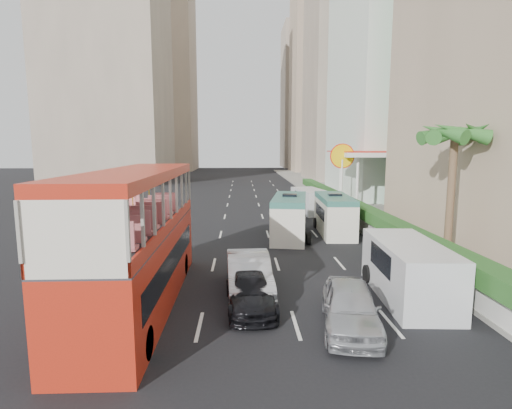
{
  "coord_description": "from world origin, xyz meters",
  "views": [
    {
      "loc": [
        -2.2,
        -14.51,
        5.88
      ],
      "look_at": [
        -1.5,
        4.0,
        3.2
      ],
      "focal_mm": 28.0,
      "sensor_mm": 36.0,
      "label": 1
    }
  ],
  "objects_px": {
    "car_silver_lane_b": "(350,328)",
    "car_silver_lane_a": "(249,293)",
    "palm_tree": "(450,200)",
    "minibus_near": "(289,217)",
    "panel_van_far": "(310,201)",
    "van_asset": "(288,223)",
    "minibus_far": "(334,215)",
    "shell_station": "(369,180)",
    "panel_van_near": "(408,270)",
    "double_decker_bus": "(138,239)",
    "car_black": "(250,307)"
  },
  "relations": [
    {
      "from": "double_decker_bus",
      "to": "shell_station",
      "type": "relative_size",
      "value": 1.38
    },
    {
      "from": "double_decker_bus",
      "to": "palm_tree",
      "type": "bearing_deg",
      "value": 16.16
    },
    {
      "from": "car_silver_lane_a",
      "to": "panel_van_far",
      "type": "distance_m",
      "value": 20.78
    },
    {
      "from": "double_decker_bus",
      "to": "shell_station",
      "type": "xyz_separation_m",
      "value": [
        16.0,
        23.0,
        0.22
      ]
    },
    {
      "from": "minibus_far",
      "to": "van_asset",
      "type": "bearing_deg",
      "value": 128.32
    },
    {
      "from": "minibus_far",
      "to": "shell_station",
      "type": "relative_size",
      "value": 0.74
    },
    {
      "from": "panel_van_far",
      "to": "shell_station",
      "type": "relative_size",
      "value": 0.66
    },
    {
      "from": "double_decker_bus",
      "to": "minibus_near",
      "type": "bearing_deg",
      "value": 57.69
    },
    {
      "from": "double_decker_bus",
      "to": "minibus_near",
      "type": "relative_size",
      "value": 1.8
    },
    {
      "from": "car_silver_lane_a",
      "to": "minibus_near",
      "type": "bearing_deg",
      "value": 70.89
    },
    {
      "from": "minibus_near",
      "to": "panel_van_far",
      "type": "bearing_deg",
      "value": 82.26
    },
    {
      "from": "van_asset",
      "to": "panel_van_near",
      "type": "relative_size",
      "value": 0.77
    },
    {
      "from": "minibus_near",
      "to": "van_asset",
      "type": "bearing_deg",
      "value": 93.88
    },
    {
      "from": "shell_station",
      "to": "car_black",
      "type": "bearing_deg",
      "value": -116.85
    },
    {
      "from": "panel_van_near",
      "to": "shell_station",
      "type": "bearing_deg",
      "value": 79.14
    },
    {
      "from": "car_silver_lane_b",
      "to": "panel_van_near",
      "type": "xyz_separation_m",
      "value": [
        2.97,
        2.58,
        1.1
      ]
    },
    {
      "from": "minibus_far",
      "to": "palm_tree",
      "type": "relative_size",
      "value": 0.92
    },
    {
      "from": "panel_van_near",
      "to": "panel_van_far",
      "type": "distance_m",
      "value": 20.65
    },
    {
      "from": "van_asset",
      "to": "minibus_far",
      "type": "bearing_deg",
      "value": -48.46
    },
    {
      "from": "car_silver_lane_b",
      "to": "van_asset",
      "type": "relative_size",
      "value": 1.03
    },
    {
      "from": "car_silver_lane_a",
      "to": "van_asset",
      "type": "relative_size",
      "value": 1.14
    },
    {
      "from": "minibus_near",
      "to": "minibus_far",
      "type": "distance_m",
      "value": 3.38
    },
    {
      "from": "minibus_near",
      "to": "panel_van_far",
      "type": "relative_size",
      "value": 1.16
    },
    {
      "from": "car_silver_lane_b",
      "to": "palm_tree",
      "type": "xyz_separation_m",
      "value": [
        6.47,
        6.31,
        3.38
      ]
    },
    {
      "from": "panel_van_far",
      "to": "van_asset",
      "type": "bearing_deg",
      "value": -126.62
    },
    {
      "from": "minibus_far",
      "to": "shell_station",
      "type": "distance_m",
      "value": 12.5
    },
    {
      "from": "car_black",
      "to": "minibus_far",
      "type": "height_order",
      "value": "minibus_far"
    },
    {
      "from": "car_silver_lane_b",
      "to": "van_asset",
      "type": "xyz_separation_m",
      "value": [
        0.1,
        18.2,
        0.0
      ]
    },
    {
      "from": "car_black",
      "to": "palm_tree",
      "type": "distance_m",
      "value": 11.19
    },
    {
      "from": "car_silver_lane_b",
      "to": "panel_van_near",
      "type": "bearing_deg",
      "value": 50.85
    },
    {
      "from": "minibus_near",
      "to": "shell_station",
      "type": "bearing_deg",
      "value": 62.47
    },
    {
      "from": "car_silver_lane_b",
      "to": "car_silver_lane_a",
      "type": "bearing_deg",
      "value": 143.91
    },
    {
      "from": "car_silver_lane_a",
      "to": "palm_tree",
      "type": "xyz_separation_m",
      "value": [
        9.71,
        2.96,
        3.38
      ]
    },
    {
      "from": "van_asset",
      "to": "panel_van_far",
      "type": "distance_m",
      "value": 5.77
    },
    {
      "from": "car_silver_lane_a",
      "to": "car_black",
      "type": "distance_m",
      "value": 1.52
    },
    {
      "from": "car_silver_lane_b",
      "to": "palm_tree",
      "type": "height_order",
      "value": "palm_tree"
    },
    {
      "from": "car_silver_lane_b",
      "to": "panel_van_near",
      "type": "distance_m",
      "value": 4.09
    },
    {
      "from": "van_asset",
      "to": "panel_van_far",
      "type": "bearing_deg",
      "value": 68.91
    },
    {
      "from": "palm_tree",
      "to": "minibus_near",
      "type": "bearing_deg",
      "value": 134.47
    },
    {
      "from": "van_asset",
      "to": "palm_tree",
      "type": "height_order",
      "value": "palm_tree"
    },
    {
      "from": "palm_tree",
      "to": "car_silver_lane_b",
      "type": "bearing_deg",
      "value": -135.73
    },
    {
      "from": "minibus_far",
      "to": "minibus_near",
      "type": "bearing_deg",
      "value": -158.57
    },
    {
      "from": "car_silver_lane_b",
      "to": "panel_van_far",
      "type": "height_order",
      "value": "panel_van_far"
    },
    {
      "from": "car_black",
      "to": "panel_van_near",
      "type": "bearing_deg",
      "value": 3.68
    },
    {
      "from": "minibus_near",
      "to": "panel_van_far",
      "type": "height_order",
      "value": "minibus_near"
    },
    {
      "from": "double_decker_bus",
      "to": "palm_tree",
      "type": "height_order",
      "value": "palm_tree"
    },
    {
      "from": "minibus_far",
      "to": "car_silver_lane_b",
      "type": "bearing_deg",
      "value": -98.12
    },
    {
      "from": "palm_tree",
      "to": "shell_station",
      "type": "distance_m",
      "value": 19.14
    },
    {
      "from": "minibus_far",
      "to": "palm_tree",
      "type": "height_order",
      "value": "palm_tree"
    },
    {
      "from": "car_black",
      "to": "shell_station",
      "type": "xyz_separation_m",
      "value": [
        11.88,
        23.47,
        2.75
      ]
    }
  ]
}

